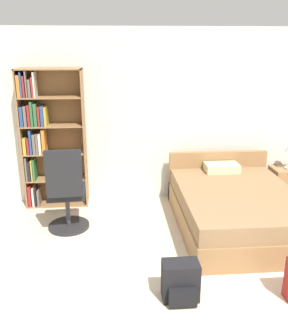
{
  "coord_description": "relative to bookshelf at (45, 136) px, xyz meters",
  "views": [
    {
      "loc": [
        -0.88,
        -2.4,
        2.36
      ],
      "look_at": [
        -0.52,
        1.98,
        0.9
      ],
      "focal_mm": 40.0,
      "sensor_mm": 36.0,
      "label": 1
    }
  ],
  "objects": [
    {
      "name": "backpack_black",
      "position": [
        1.61,
        -2.41,
        -0.89
      ],
      "size": [
        0.35,
        0.29,
        0.39
      ],
      "color": "black",
      "rests_on": "ground_plane"
    },
    {
      "name": "bookshelf",
      "position": [
        0.0,
        0.0,
        0.0
      ],
      "size": [
        0.91,
        0.31,
        2.04
      ],
      "color": "olive",
      "rests_on": "ground_plane"
    },
    {
      "name": "nightstand",
      "position": [
        3.71,
        -0.07,
        -0.82
      ],
      "size": [
        0.46,
        0.41,
        0.5
      ],
      "color": "olive",
      "rests_on": "ground_plane"
    },
    {
      "name": "office_chair",
      "position": [
        0.37,
        -0.91,
        -0.54
      ],
      "size": [
        0.55,
        0.61,
        1.16
      ],
      "color": "#232326",
      "rests_on": "ground_plane"
    },
    {
      "name": "wall_back",
      "position": [
        1.89,
        0.2,
        0.23
      ],
      "size": [
        9.0,
        0.06,
        2.6
      ],
      "color": "silver",
      "rests_on": "ground_plane"
    },
    {
      "name": "bed",
      "position": [
        2.61,
        -0.95,
        -0.8
      ],
      "size": [
        1.52,
        2.09,
        0.79
      ],
      "color": "olive",
      "rests_on": "ground_plane"
    }
  ]
}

